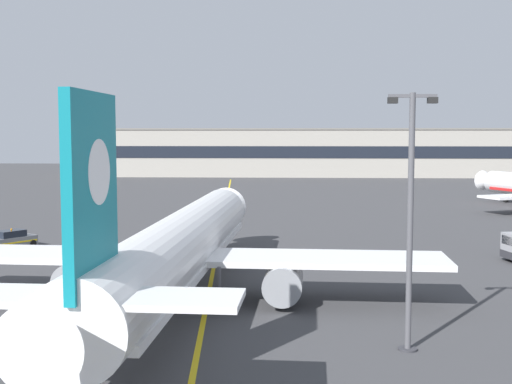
% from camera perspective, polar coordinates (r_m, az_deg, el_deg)
% --- Properties ---
extents(ground_plane, '(400.00, 400.00, 0.00)m').
position_cam_1_polar(ground_plane, '(30.64, -9.48, -14.37)').
color(ground_plane, '#3D3D3F').
extents(taxiway_centreline, '(13.39, 179.55, 0.01)m').
position_cam_1_polar(taxiway_centreline, '(59.44, -3.35, -4.82)').
color(taxiway_centreline, yellow).
rests_on(taxiway_centreline, ground).
extents(airliner_foreground, '(32.17, 41.50, 11.65)m').
position_cam_1_polar(airliner_foreground, '(39.98, -6.55, -4.77)').
color(airliner_foreground, white).
rests_on(airliner_foreground, ground).
extents(apron_lamp_post, '(2.24, 0.90, 12.03)m').
position_cam_1_polar(apron_lamp_post, '(31.28, 13.21, -2.13)').
color(apron_lamp_post, '#515156').
rests_on(apron_lamp_post, ground).
extents(service_car_third, '(3.89, 4.47, 1.79)m').
position_cam_1_polar(service_car_third, '(62.77, -20.42, -3.90)').
color(service_car_third, slate).
rests_on(service_car_third, ground).
extents(terminal_building, '(116.77, 12.40, 11.67)m').
position_cam_1_polar(terminal_building, '(161.25, 4.51, 3.45)').
color(terminal_building, '#9E998E').
rests_on(terminal_building, ground).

